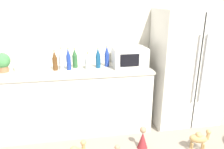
{
  "coord_description": "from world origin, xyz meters",
  "views": [
    {
      "loc": [
        -0.39,
        -0.56,
        1.84
      ],
      "look_at": [
        -0.05,
        1.42,
        1.15
      ],
      "focal_mm": 35.0,
      "sensor_mm": 36.0,
      "label": 1
    }
  ],
  "objects_px": {
    "paper_towel_roll": "(17,63)",
    "refrigerator": "(186,68)",
    "microwave": "(130,57)",
    "back_bottle_6": "(68,59)",
    "back_bottle_1": "(61,59)",
    "back_bottle_3": "(88,61)",
    "back_bottle_5": "(75,59)",
    "wise_man_figurine_crimson": "(143,139)",
    "back_bottle_2": "(107,57)",
    "camel_figurine": "(199,138)",
    "back_bottle_0": "(98,58)",
    "back_bottle_4": "(55,61)",
    "potted_plant": "(2,62)"
  },
  "relations": [
    {
      "from": "microwave",
      "to": "back_bottle_4",
      "type": "xyz_separation_m",
      "value": [
        -1.05,
        -0.0,
        -0.01
      ]
    },
    {
      "from": "back_bottle_0",
      "to": "camel_figurine",
      "type": "distance_m",
      "value": 2.02
    },
    {
      "from": "paper_towel_roll",
      "to": "back_bottle_3",
      "type": "distance_m",
      "value": 0.94
    },
    {
      "from": "back_bottle_0",
      "to": "back_bottle_5",
      "type": "relative_size",
      "value": 1.05
    },
    {
      "from": "microwave",
      "to": "back_bottle_0",
      "type": "bearing_deg",
      "value": 178.11
    },
    {
      "from": "paper_towel_roll",
      "to": "microwave",
      "type": "xyz_separation_m",
      "value": [
        1.54,
        -0.02,
        0.02
      ]
    },
    {
      "from": "back_bottle_6",
      "to": "potted_plant",
      "type": "bearing_deg",
      "value": 177.24
    },
    {
      "from": "microwave",
      "to": "back_bottle_5",
      "type": "xyz_separation_m",
      "value": [
        -0.78,
        0.08,
        -0.01
      ]
    },
    {
      "from": "microwave",
      "to": "camel_figurine",
      "type": "xyz_separation_m",
      "value": [
        -0.06,
        -1.96,
        -0.01
      ]
    },
    {
      "from": "back_bottle_2",
      "to": "camel_figurine",
      "type": "xyz_separation_m",
      "value": [
        0.26,
        -2.02,
        -0.01
      ]
    },
    {
      "from": "back_bottle_5",
      "to": "wise_man_figurine_crimson",
      "type": "xyz_separation_m",
      "value": [
        0.39,
        -1.96,
        -0.02
      ]
    },
    {
      "from": "paper_towel_roll",
      "to": "back_bottle_1",
      "type": "xyz_separation_m",
      "value": [
        0.58,
        -0.01,
        0.03
      ]
    },
    {
      "from": "back_bottle_0",
      "to": "wise_man_figurine_crimson",
      "type": "relative_size",
      "value": 1.91
    },
    {
      "from": "refrigerator",
      "to": "back_bottle_6",
      "type": "relative_size",
      "value": 5.63
    },
    {
      "from": "back_bottle_2",
      "to": "wise_man_figurine_crimson",
      "type": "bearing_deg",
      "value": -91.9
    },
    {
      "from": "microwave",
      "to": "paper_towel_roll",
      "type": "bearing_deg",
      "value": 179.35
    },
    {
      "from": "potted_plant",
      "to": "back_bottle_5",
      "type": "xyz_separation_m",
      "value": [
        0.95,
        0.05,
        -0.01
      ]
    },
    {
      "from": "back_bottle_1",
      "to": "back_bottle_6",
      "type": "relative_size",
      "value": 1.0
    },
    {
      "from": "refrigerator",
      "to": "back_bottle_4",
      "type": "height_order",
      "value": "refrigerator"
    },
    {
      "from": "microwave",
      "to": "back_bottle_2",
      "type": "distance_m",
      "value": 0.33
    },
    {
      "from": "paper_towel_roll",
      "to": "wise_man_figurine_crimson",
      "type": "distance_m",
      "value": 2.22
    },
    {
      "from": "potted_plant",
      "to": "back_bottle_6",
      "type": "height_order",
      "value": "back_bottle_6"
    },
    {
      "from": "microwave",
      "to": "back_bottle_0",
      "type": "xyz_separation_m",
      "value": [
        -0.46,
        0.02,
        -0.0
      ]
    },
    {
      "from": "back_bottle_2",
      "to": "back_bottle_4",
      "type": "relative_size",
      "value": 1.09
    },
    {
      "from": "back_bottle_0",
      "to": "back_bottle_5",
      "type": "distance_m",
      "value": 0.33
    },
    {
      "from": "back_bottle_3",
      "to": "camel_figurine",
      "type": "bearing_deg",
      "value": -74.33
    },
    {
      "from": "wise_man_figurine_crimson",
      "to": "back_bottle_4",
      "type": "bearing_deg",
      "value": 109.51
    },
    {
      "from": "microwave",
      "to": "back_bottle_6",
      "type": "xyz_separation_m",
      "value": [
        -0.87,
        -0.01,
        0.01
      ]
    },
    {
      "from": "back_bottle_1",
      "to": "back_bottle_2",
      "type": "relative_size",
      "value": 1.02
    },
    {
      "from": "back_bottle_1",
      "to": "back_bottle_3",
      "type": "xyz_separation_m",
      "value": [
        0.36,
        -0.03,
        -0.04
      ]
    },
    {
      "from": "paper_towel_roll",
      "to": "refrigerator",
      "type": "bearing_deg",
      "value": -2.18
    },
    {
      "from": "back_bottle_0",
      "to": "back_bottle_2",
      "type": "xyz_separation_m",
      "value": [
        0.13,
        0.05,
        0.01
      ]
    },
    {
      "from": "back_bottle_1",
      "to": "back_bottle_4",
      "type": "xyz_separation_m",
      "value": [
        -0.09,
        -0.01,
        -0.02
      ]
    },
    {
      "from": "refrigerator",
      "to": "microwave",
      "type": "relative_size",
      "value": 3.61
    },
    {
      "from": "paper_towel_roll",
      "to": "wise_man_figurine_crimson",
      "type": "bearing_deg",
      "value": -58.63
    },
    {
      "from": "refrigerator",
      "to": "back_bottle_6",
      "type": "distance_m",
      "value": 1.74
    },
    {
      "from": "paper_towel_roll",
      "to": "back_bottle_0",
      "type": "bearing_deg",
      "value": -0.12
    },
    {
      "from": "back_bottle_1",
      "to": "wise_man_figurine_crimson",
      "type": "xyz_separation_m",
      "value": [
        0.58,
        -1.89,
        -0.04
      ]
    },
    {
      "from": "refrigerator",
      "to": "back_bottle_2",
      "type": "xyz_separation_m",
      "value": [
        -1.18,
        0.14,
        0.2
      ]
    },
    {
      "from": "paper_towel_roll",
      "to": "back_bottle_4",
      "type": "xyz_separation_m",
      "value": [
        0.49,
        -0.02,
        0.01
      ]
    },
    {
      "from": "back_bottle_4",
      "to": "microwave",
      "type": "bearing_deg",
      "value": 0.03
    },
    {
      "from": "back_bottle_4",
      "to": "wise_man_figurine_crimson",
      "type": "relative_size",
      "value": 1.82
    },
    {
      "from": "back_bottle_3",
      "to": "wise_man_figurine_crimson",
      "type": "height_order",
      "value": "back_bottle_3"
    },
    {
      "from": "back_bottle_5",
      "to": "wise_man_figurine_crimson",
      "type": "distance_m",
      "value": 2.0
    },
    {
      "from": "camel_figurine",
      "to": "wise_man_figurine_crimson",
      "type": "height_order",
      "value": "same"
    },
    {
      "from": "potted_plant",
      "to": "back_bottle_6",
      "type": "relative_size",
      "value": 0.85
    },
    {
      "from": "back_bottle_4",
      "to": "paper_towel_roll",
      "type": "bearing_deg",
      "value": 177.9
    },
    {
      "from": "paper_towel_roll",
      "to": "back_bottle_6",
      "type": "distance_m",
      "value": 0.68
    },
    {
      "from": "refrigerator",
      "to": "back_bottle_0",
      "type": "distance_m",
      "value": 1.33
    },
    {
      "from": "back_bottle_1",
      "to": "wise_man_figurine_crimson",
      "type": "distance_m",
      "value": 1.98
    }
  ]
}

